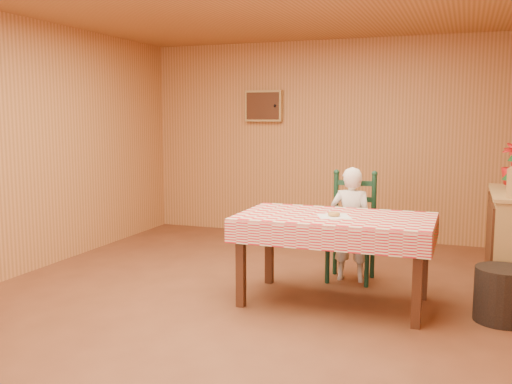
{
  "coord_description": "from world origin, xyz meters",
  "views": [
    {
      "loc": [
        1.72,
        -4.45,
        1.61
      ],
      "look_at": [
        0.0,
        0.2,
        0.95
      ],
      "focal_mm": 40.0,
      "sensor_mm": 36.0,
      "label": 1
    }
  ],
  "objects_px": {
    "storage_bin": "(503,295)",
    "ladder_chair": "(352,229)",
    "seated_child": "(351,224)",
    "dining_table": "(335,225)"
  },
  "relations": [
    {
      "from": "dining_table",
      "to": "seated_child",
      "type": "relative_size",
      "value": 1.47
    },
    {
      "from": "dining_table",
      "to": "storage_bin",
      "type": "relative_size",
      "value": 3.84
    },
    {
      "from": "seated_child",
      "to": "storage_bin",
      "type": "distance_m",
      "value": 1.56
    },
    {
      "from": "dining_table",
      "to": "storage_bin",
      "type": "height_order",
      "value": "dining_table"
    },
    {
      "from": "storage_bin",
      "to": "ladder_chair",
      "type": "bearing_deg",
      "value": 150.12
    },
    {
      "from": "ladder_chair",
      "to": "seated_child",
      "type": "xyz_separation_m",
      "value": [
        -0.0,
        -0.06,
        0.06
      ]
    },
    {
      "from": "seated_child",
      "to": "storage_bin",
      "type": "xyz_separation_m",
      "value": [
        1.34,
        -0.72,
        -0.35
      ]
    },
    {
      "from": "ladder_chair",
      "to": "dining_table",
      "type": "bearing_deg",
      "value": -90.0
    },
    {
      "from": "ladder_chair",
      "to": "storage_bin",
      "type": "height_order",
      "value": "ladder_chair"
    },
    {
      "from": "dining_table",
      "to": "seated_child",
      "type": "distance_m",
      "value": 0.74
    }
  ]
}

